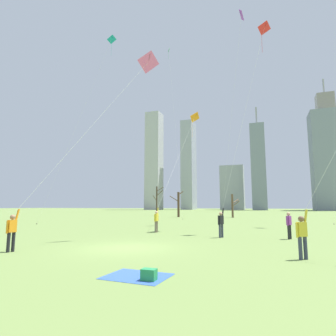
% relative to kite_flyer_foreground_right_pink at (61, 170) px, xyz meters
% --- Properties ---
extents(ground_plane, '(400.00, 400.00, 0.00)m').
position_rel_kite_flyer_foreground_right_pink_xyz_m(ground_plane, '(3.31, 0.96, -3.81)').
color(ground_plane, olive).
extents(kite_flyer_foreground_right_pink, '(4.19, 7.72, 12.53)m').
position_rel_kite_flyer_foreground_right_pink_xyz_m(kite_flyer_foreground_right_pink, '(0.00, 0.00, 0.00)').
color(kite_flyer_foreground_right_pink, black).
rests_on(kite_flyer_foreground_right_pink, ground).
extents(kite_flyer_midfield_right_orange, '(1.32, 10.32, 12.48)m').
position_rel_kite_flyer_foreground_right_pink_xyz_m(kite_flyer_midfield_right_orange, '(1.91, 10.68, -0.63)').
color(kite_flyer_midfield_right_orange, '#726656').
rests_on(kite_flyer_midfield_right_orange, ground).
extents(kite_flyer_midfield_center_white, '(5.39, 1.89, 10.40)m').
position_rel_kite_flyer_foreground_right_pink_xyz_m(kite_flyer_midfield_center_white, '(11.60, 0.75, -1.72)').
color(kite_flyer_midfield_center_white, '#33384C').
rests_on(kite_flyer_midfield_center_white, ground).
extents(kite_flyer_far_back_red, '(4.00, 5.75, 17.62)m').
position_rel_kite_flyer_foreground_right_pink_xyz_m(kite_flyer_far_back_red, '(7.53, 7.83, 0.07)').
color(kite_flyer_far_back_red, '#33384C').
rests_on(kite_flyer_far_back_red, ground).
extents(bystander_far_off_by_trees, '(0.33, 0.47, 1.62)m').
position_rel_kite_flyer_foreground_right_pink_xyz_m(bystander_far_off_by_trees, '(10.99, 7.40, -2.91)').
color(bystander_far_off_by_trees, black).
rests_on(bystander_far_off_by_trees, ground).
extents(distant_kite_low_near_trees_green, '(3.83, 4.28, 30.32)m').
position_rel_kite_flyer_foreground_right_pink_xyz_m(distant_kite_low_near_trees_green, '(-5.30, 32.57, 22.61)').
color(distant_kite_low_near_trees_green, green).
rests_on(distant_kite_low_near_trees_green, ground).
extents(distant_kite_drifting_left_purple, '(3.80, 7.09, 21.24)m').
position_rel_kite_flyer_foreground_right_pink_xyz_m(distant_kite_drifting_left_purple, '(7.97, 15.29, 15.36)').
color(distant_kite_drifting_left_purple, purple).
rests_on(distant_kite_drifting_left_purple, ground).
extents(distant_kite_drifting_right_teal, '(6.37, 5.34, 24.32)m').
position_rel_kite_flyer_foreground_right_pink_xyz_m(distant_kite_drifting_right_teal, '(-8.96, 17.95, 18.11)').
color(distant_kite_drifting_right_teal, teal).
rests_on(distant_kite_drifting_right_teal, ground).
extents(picnic_spot, '(1.89, 1.51, 0.31)m').
position_rel_kite_flyer_foreground_right_pink_xyz_m(picnic_spot, '(6.46, -4.02, -3.72)').
color(picnic_spot, '#3359B2').
rests_on(picnic_spot, ground).
extents(bare_tree_right_of_center, '(2.21, 2.05, 4.67)m').
position_rel_kite_flyer_foreground_right_pink_xyz_m(bare_tree_right_of_center, '(-5.29, 37.04, -1.43)').
color(bare_tree_right_of_center, '#4C3828').
rests_on(bare_tree_right_of_center, ground).
extents(bare_tree_far_right_edge, '(2.01, 1.67, 6.00)m').
position_rel_kite_flyer_foreground_right_pink_xyz_m(bare_tree_far_right_edge, '(-11.62, 42.51, -0.62)').
color(bare_tree_far_right_edge, '#423326').
rests_on(bare_tree_far_right_edge, ground).
extents(bare_tree_leftmost, '(1.76, 2.83, 4.02)m').
position_rel_kite_flyer_foreground_right_pink_xyz_m(bare_tree_leftmost, '(4.18, 38.46, -1.68)').
color(bare_tree_leftmost, brown).
rests_on(bare_tree_leftmost, ground).
extents(skyline_short_annex, '(6.62, 8.64, 49.67)m').
position_rel_kite_flyer_foreground_right_pink_xyz_m(skyline_short_annex, '(6.72, 126.56, 16.61)').
color(skyline_short_annex, gray).
rests_on(skyline_short_annex, ground).
extents(skyline_tall_tower, '(6.25, 10.93, 48.07)m').
position_rel_kite_flyer_foreground_right_pink_xyz_m(skyline_tall_tower, '(-29.77, 135.08, 20.22)').
color(skyline_tall_tower, '#9EA3AD').
rests_on(skyline_tall_tower, ground).
extents(skyline_mid_tower_left, '(11.58, 11.82, 42.81)m').
position_rel_kite_flyer_foreground_right_pink_xyz_m(skyline_mid_tower_left, '(34.67, 123.10, 17.59)').
color(skyline_mid_tower_left, gray).
rests_on(skyline_mid_tower_left, ground).
extents(skyline_mid_tower_right, '(7.81, 6.50, 64.85)m').
position_rel_kite_flyer_foreground_right_pink_xyz_m(skyline_mid_tower_right, '(38.92, 139.47, 24.70)').
color(skyline_mid_tower_right, gray).
rests_on(skyline_mid_tower_right, ground).
extents(skyline_squat_block, '(11.73, 8.11, 22.49)m').
position_rel_kite_flyer_foreground_right_pink_xyz_m(skyline_squat_block, '(-6.76, 135.31, 7.43)').
color(skyline_squat_block, '#9EA3AD').
rests_on(skyline_squat_block, ground).
extents(skyline_wide_slab, '(7.59, 7.90, 51.19)m').
position_rel_kite_flyer_foreground_right_pink_xyz_m(skyline_wide_slab, '(-45.37, 123.18, 21.78)').
color(skyline_wide_slab, '#B2B2B7').
rests_on(skyline_wide_slab, ground).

